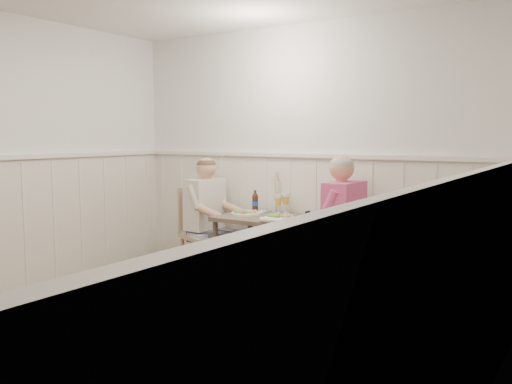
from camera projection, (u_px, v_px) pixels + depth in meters
ground_plane at (144, 364)px, 3.60m from camera, size 4.50×4.50×0.00m
room_shell at (139, 135)px, 3.44m from camera, size 4.04×4.54×2.60m
wainscot at (207, 245)px, 4.10m from camera, size 4.00×4.49×1.34m
dining_table at (267, 227)px, 5.16m from camera, size 0.89×0.70×0.75m
chair_right at (339, 256)px, 4.81m from camera, size 0.44×0.44×0.83m
chair_left at (205, 230)px, 5.69m from camera, size 0.60×0.60×0.97m
man_in_pink at (339, 242)px, 4.79m from camera, size 0.64×0.44×1.37m
diner_cream at (208, 229)px, 5.63m from camera, size 0.63×0.44×1.31m
plate_man at (279, 216)px, 5.00m from camera, size 0.28×0.28×0.07m
plate_diner at (244, 212)px, 5.26m from camera, size 0.29×0.29×0.07m
beer_glass_a at (286, 200)px, 5.32m from camera, size 0.08×0.08×0.20m
beer_glass_b at (278, 201)px, 5.30m from camera, size 0.08×0.08×0.19m
beer_bottle at (255, 202)px, 5.45m from camera, size 0.06×0.06×0.22m
rolled_napkin at (272, 220)px, 4.76m from camera, size 0.22×0.08×0.05m
grass_vase at (274, 193)px, 5.45m from camera, size 0.05×0.05×0.43m
gingham_mat at (253, 211)px, 5.48m from camera, size 0.30×0.26×0.01m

